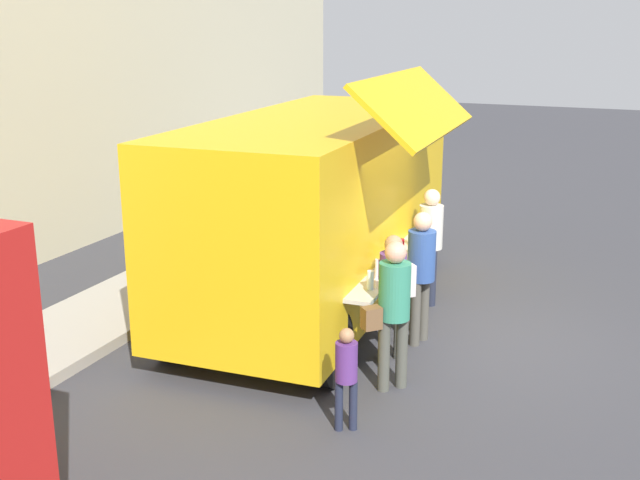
% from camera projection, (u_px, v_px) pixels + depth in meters
% --- Properties ---
extents(ground_plane, '(60.00, 60.00, 0.00)m').
position_uv_depth(ground_plane, '(463.00, 339.00, 10.58)').
color(ground_plane, '#38383D').
extents(food_truck_main, '(6.12, 3.39, 3.49)m').
position_uv_depth(food_truck_main, '(317.00, 207.00, 11.29)').
color(food_truck_main, yellow).
rests_on(food_truck_main, ground).
extents(trash_bin, '(0.60, 0.60, 0.87)m').
position_uv_depth(trash_bin, '(283.00, 211.00, 15.74)').
color(trash_bin, '#2C613A').
rests_on(trash_bin, ground).
extents(customer_front_ordering, '(0.37, 0.36, 1.78)m').
position_uv_depth(customer_front_ordering, '(421.00, 266.00, 10.19)').
color(customer_front_ordering, '#4C4941').
rests_on(customer_front_ordering, ground).
extents(customer_mid_with_backpack, '(0.50, 0.50, 1.63)m').
position_uv_depth(customer_mid_with_backpack, '(394.00, 286.00, 9.64)').
color(customer_mid_with_backpack, '#494A45').
rests_on(customer_mid_with_backpack, ground).
extents(customer_rear_waiting, '(0.52, 0.50, 1.78)m').
position_uv_depth(customer_rear_waiting, '(393.00, 304.00, 8.88)').
color(customer_rear_waiting, '#494B42').
rests_on(customer_rear_waiting, ground).
extents(customer_extra_browsing, '(0.36, 0.36, 1.76)m').
position_uv_depth(customer_extra_browsing, '(430.00, 236.00, 11.64)').
color(customer_extra_browsing, '#202435').
rests_on(customer_extra_browsing, ground).
extents(child_near_queue, '(0.23, 0.23, 1.14)m').
position_uv_depth(child_near_queue, '(346.00, 370.00, 8.07)').
color(child_near_queue, '#1F2438').
rests_on(child_near_queue, ground).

